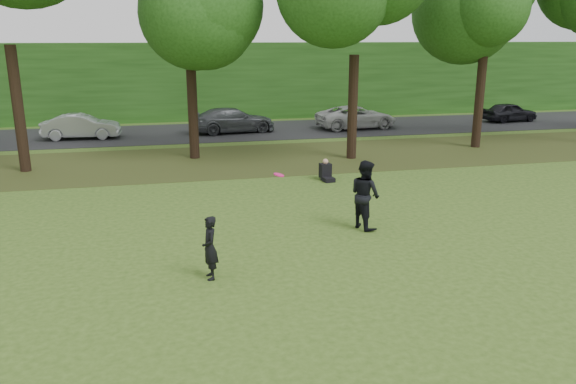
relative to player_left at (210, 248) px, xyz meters
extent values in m
plane|color=#334E18|center=(3.47, -0.38, -0.74)|extent=(120.00, 120.00, 0.00)
cube|color=#433B18|center=(3.47, 12.62, -0.74)|extent=(60.00, 7.00, 0.01)
cube|color=black|center=(3.47, 20.62, -0.73)|extent=(70.00, 7.00, 0.02)
cube|color=#1E4614|center=(3.47, 26.62, 1.76)|extent=(70.00, 3.00, 5.00)
imported|color=black|center=(0.00, 0.00, 0.00)|extent=(0.41, 0.58, 1.49)
imported|color=black|center=(4.68, 2.59, 0.26)|extent=(1.03, 1.17, 2.01)
imported|color=#A3A6AB|center=(-5.20, 19.91, -0.05)|extent=(4.13, 1.61, 1.34)
imported|color=#484A50|center=(3.09, 20.22, -0.02)|extent=(5.07, 2.61, 1.41)
imported|color=#B9B9B9|center=(10.58, 20.09, -0.05)|extent=(5.06, 2.72, 1.35)
imported|color=black|center=(21.29, 20.56, -0.11)|extent=(3.77, 1.91, 1.23)
cylinder|color=#E81373|center=(1.87, 1.24, 1.31)|extent=(0.37, 0.38, 0.12)
cube|color=black|center=(5.21, 8.05, -0.66)|extent=(0.46, 0.60, 0.16)
cube|color=black|center=(5.18, 8.33, -0.38)|extent=(0.46, 0.39, 0.56)
sphere|color=tan|center=(5.18, 8.33, -0.02)|extent=(0.22, 0.22, 0.22)
cylinder|color=black|center=(-6.53, 12.42, 1.80)|extent=(0.44, 0.44, 5.08)
cylinder|color=black|center=(0.47, 13.52, 1.31)|extent=(0.44, 0.44, 4.12)
sphere|color=#1E4614|center=(0.47, 13.52, 6.12)|extent=(5.80, 5.80, 5.80)
cylinder|color=black|center=(7.47, 11.92, 1.57)|extent=(0.44, 0.44, 4.62)
cylinder|color=black|center=(14.47, 13.12, 1.48)|extent=(0.44, 0.44, 4.45)
camera|label=1|loc=(-0.88, -12.05, 4.63)|focal=35.00mm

